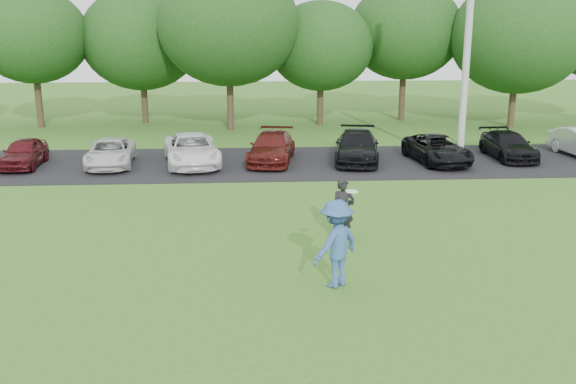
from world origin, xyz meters
name	(u,v)px	position (x,y,z in m)	size (l,w,h in m)	color
ground	(298,290)	(0.00, 0.00, 0.00)	(100.00, 100.00, 0.00)	#32671D
parking_lot	(274,163)	(0.00, 13.00, 0.01)	(32.00, 6.50, 0.03)	black
utility_pole	(469,30)	(7.57, 12.23, 5.37)	(0.28, 0.28, 10.75)	#AEAEA9
frisbee_player	(336,244)	(0.86, 0.22, 0.99)	(1.45, 1.39, 2.23)	#345893
camera_bystander	(343,209)	(1.46, 3.33, 0.84)	(0.62, 0.44, 1.67)	black
parked_cars	(290,149)	(0.65, 12.95, 0.61)	(28.41, 4.94, 1.26)	white
tree_row	(294,36)	(1.51, 22.76, 4.91)	(42.39, 9.85, 8.64)	#38281C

